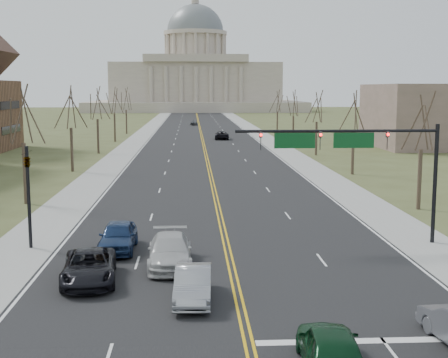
{
  "coord_description": "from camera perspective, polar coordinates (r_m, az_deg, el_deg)",
  "views": [
    {
      "loc": [
        -2.05,
        -22.64,
        9.24
      ],
      "look_at": [
        0.22,
        20.44,
        3.0
      ],
      "focal_mm": 50.0,
      "sensor_mm": 36.0,
      "label": 1
    }
  ],
  "objects": [
    {
      "name": "tree_r_1",
      "position": [
        68.96,
        11.8,
        5.82
      ],
      "size": [
        3.74,
        3.74,
        8.5
      ],
      "color": "#3B2C23",
      "rests_on": "ground"
    },
    {
      "name": "capitol",
      "position": [
        272.6,
        -2.61,
        9.27
      ],
      "size": [
        90.0,
        60.0,
        50.0
      ],
      "color": "#BFB29F",
      "rests_on": "ground"
    },
    {
      "name": "sidewalk_left",
      "position": [
        133.33,
        -7.3,
        4.2
      ],
      "size": [
        4.0,
        380.0,
        0.03
      ],
      "primitive_type": "cube",
      "color": "gray",
      "rests_on": "ground"
    },
    {
      "name": "cross_road",
      "position": [
        30.16,
        1.04,
        -9.6
      ],
      "size": [
        120.0,
        14.0,
        0.01
      ],
      "primitive_type": "cube",
      "color": "black",
      "rests_on": "ground"
    },
    {
      "name": "tree_l_1",
      "position": [
        71.94,
        -13.87,
        6.16
      ],
      "size": [
        3.96,
        3.96,
        9.0
      ],
      "color": "#3B2C23",
      "rests_on": "ground"
    },
    {
      "name": "car_far_sb",
      "position": [
        161.23,
        -2.77,
        5.18
      ],
      "size": [
        2.04,
        4.13,
        1.35
      ],
      "primitive_type": "imported",
      "rotation": [
        0.0,
        0.0,
        -0.11
      ],
      "color": "#4B4D52",
      "rests_on": "road"
    },
    {
      "name": "sidewalk_right",
      "position": [
        133.7,
        3.04,
        4.27
      ],
      "size": [
        4.0,
        380.0,
        0.03
      ],
      "primitive_type": "cube",
      "color": "gray",
      "rests_on": "ground"
    },
    {
      "name": "car_sb_inner_lead",
      "position": [
        27.75,
        -2.85,
        -9.59
      ],
      "size": [
        1.72,
        4.56,
        1.49
      ],
      "primitive_type": "imported",
      "rotation": [
        0.0,
        0.0,
        -0.03
      ],
      "color": "#919398",
      "rests_on": "road"
    },
    {
      "name": "tree_r_0",
      "position": [
        49.9,
        17.65,
        4.76
      ],
      "size": [
        3.74,
        3.74,
        8.5
      ],
      "color": "#3B2C23",
      "rests_on": "ground"
    },
    {
      "name": "edge_line_left",
      "position": [
        133.18,
        -6.36,
        4.21
      ],
      "size": [
        0.15,
        380.0,
        0.01
      ],
      "primitive_type": "cube",
      "color": "silver",
      "rests_on": "road"
    },
    {
      "name": "signal_left",
      "position": [
        37.76,
        -17.47,
        -0.57
      ],
      "size": [
        0.32,
        0.36,
        6.0
      ],
      "color": "black",
      "rests_on": "ground"
    },
    {
      "name": "ground",
      "position": [
        24.54,
        2.06,
        -13.9
      ],
      "size": [
        600.0,
        600.0,
        0.0
      ],
      "primitive_type": "plane",
      "color": "#434924",
      "rests_on": "ground"
    },
    {
      "name": "stop_bar",
      "position": [
        24.55,
        14.35,
        -14.11
      ],
      "size": [
        9.5,
        0.5,
        0.01
      ],
      "primitive_type": "cube",
      "color": "silver",
      "rests_on": "road"
    },
    {
      "name": "road",
      "position": [
        132.97,
        -2.12,
        4.25
      ],
      "size": [
        20.0,
        380.0,
        0.01
      ],
      "primitive_type": "cube",
      "color": "black",
      "rests_on": "ground"
    },
    {
      "name": "tree_l_3",
      "position": [
        111.47,
        -10.01,
        6.93
      ],
      "size": [
        3.96,
        3.96,
        9.0
      ],
      "color": "#3B2C23",
      "rests_on": "ground"
    },
    {
      "name": "car_far_nb",
      "position": [
        115.67,
        -0.21,
        4.04
      ],
      "size": [
        2.74,
        5.62,
        1.54
      ],
      "primitive_type": "imported",
      "rotation": [
        0.0,
        0.0,
        3.11
      ],
      "color": "black",
      "rests_on": "road"
    },
    {
      "name": "car_nb_inner_lead",
      "position": [
        21.35,
        9.76,
        -15.06
      ],
      "size": [
        2.31,
        5.01,
        1.66
      ],
      "primitive_type": "imported",
      "rotation": [
        0.0,
        0.0,
        3.07
      ],
      "color": "#0B3118",
      "rests_on": "road"
    },
    {
      "name": "car_sb_outer_lead",
      "position": [
        30.97,
        -12.23,
        -7.85
      ],
      "size": [
        3.05,
        5.65,
        1.5
      ],
      "primitive_type": "imported",
      "rotation": [
        0.0,
        0.0,
        0.11
      ],
      "color": "black",
      "rests_on": "road"
    },
    {
      "name": "tree_r_2",
      "position": [
        88.44,
        8.49,
        6.4
      ],
      "size": [
        3.74,
        3.74,
        8.5
      ],
      "color": "#3B2C23",
      "rests_on": "ground"
    },
    {
      "name": "tree_l_2",
      "position": [
        91.66,
        -11.53,
        6.63
      ],
      "size": [
        3.96,
        3.96,
        9.0
      ],
      "color": "#3B2C23",
      "rests_on": "ground"
    },
    {
      "name": "tree_l_4",
      "position": [
        131.35,
        -8.96,
        7.13
      ],
      "size": [
        3.96,
        3.96,
        9.0
      ],
      "color": "#3B2C23",
      "rests_on": "ground"
    },
    {
      "name": "car_sb_outer_second",
      "position": [
        36.48,
        -9.66,
        -5.18
      ],
      "size": [
        2.02,
        4.94,
        1.68
      ],
      "primitive_type": "imported",
      "rotation": [
        0.0,
        0.0,
        -0.01
      ],
      "color": "navy",
      "rests_on": "road"
    },
    {
      "name": "tree_r_4",
      "position": [
        127.87,
        4.92,
        7.0
      ],
      "size": [
        3.74,
        3.74,
        8.5
      ],
      "color": "#3B2C23",
      "rests_on": "ground"
    },
    {
      "name": "car_sb_inner_second",
      "position": [
        33.03,
        -4.97,
        -6.57
      ],
      "size": [
        2.41,
        5.62,
        1.61
      ],
      "primitive_type": "imported",
      "rotation": [
        0.0,
        0.0,
        0.03
      ],
      "color": "#B3B3B3",
      "rests_on": "road"
    },
    {
      "name": "edge_line_right",
      "position": [
        133.48,
        2.1,
        4.27
      ],
      "size": [
        0.15,
        380.0,
        0.01
      ],
      "primitive_type": "cube",
      "color": "silver",
      "rests_on": "road"
    },
    {
      "name": "tree_l_0",
      "position": [
        52.44,
        -17.95,
        5.32
      ],
      "size": [
        3.96,
        3.96,
        9.0
      ],
      "color": "#3B2C23",
      "rests_on": "ground"
    },
    {
      "name": "signal_mast",
      "position": [
        37.52,
        11.67,
        2.74
      ],
      "size": [
        12.12,
        0.44,
        7.2
      ],
      "color": "black",
      "rests_on": "ground"
    },
    {
      "name": "center_line",
      "position": [
        132.97,
        -2.12,
        4.25
      ],
      "size": [
        0.42,
        380.0,
        0.01
      ],
      "primitive_type": "cube",
      "color": "gold",
      "rests_on": "road"
    },
    {
      "name": "tree_r_3",
      "position": [
        108.1,
        6.38,
        6.76
      ],
      "size": [
        3.74,
        3.74,
        8.5
      ],
      "color": "#3B2C23",
      "rests_on": "ground"
    }
  ]
}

